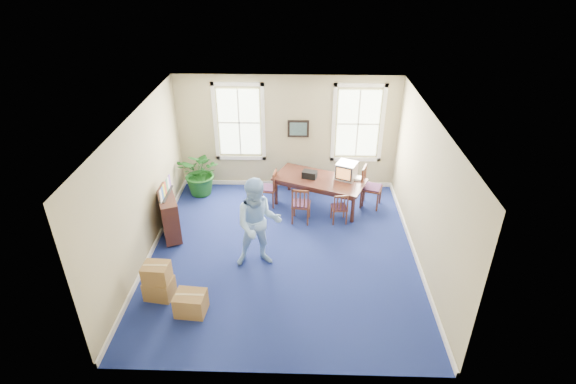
{
  "coord_description": "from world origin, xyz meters",
  "views": [
    {
      "loc": [
        0.37,
        -8.19,
        6.23
      ],
      "look_at": [
        0.1,
        0.6,
        1.25
      ],
      "focal_mm": 28.0,
      "sensor_mm": 36.0,
      "label": 1
    }
  ],
  "objects_px": {
    "conference_table": "(319,192)",
    "potted_plant": "(202,172)",
    "crt_tv": "(346,171)",
    "credenza": "(169,214)",
    "man": "(258,224)",
    "cardboard_boxes": "(170,277)",
    "chair_near_left": "(301,204)"
  },
  "relations": [
    {
      "from": "crt_tv",
      "to": "chair_near_left",
      "type": "height_order",
      "value": "crt_tv"
    },
    {
      "from": "conference_table",
      "to": "credenza",
      "type": "bearing_deg",
      "value": -136.08
    },
    {
      "from": "chair_near_left",
      "to": "man",
      "type": "distance_m",
      "value": 2.01
    },
    {
      "from": "chair_near_left",
      "to": "credenza",
      "type": "distance_m",
      "value": 3.21
    },
    {
      "from": "man",
      "to": "cardboard_boxes",
      "type": "relative_size",
      "value": 1.43
    },
    {
      "from": "crt_tv",
      "to": "chair_near_left",
      "type": "relative_size",
      "value": 0.53
    },
    {
      "from": "crt_tv",
      "to": "potted_plant",
      "type": "xyz_separation_m",
      "value": [
        -3.89,
        0.47,
        -0.35
      ]
    },
    {
      "from": "potted_plant",
      "to": "cardboard_boxes",
      "type": "height_order",
      "value": "potted_plant"
    },
    {
      "from": "conference_table",
      "to": "cardboard_boxes",
      "type": "relative_size",
      "value": 1.61
    },
    {
      "from": "chair_near_left",
      "to": "man",
      "type": "xyz_separation_m",
      "value": [
        -0.9,
        -1.72,
        0.53
      ]
    },
    {
      "from": "chair_near_left",
      "to": "crt_tv",
      "type": "bearing_deg",
      "value": -137.29
    },
    {
      "from": "conference_table",
      "to": "crt_tv",
      "type": "bearing_deg",
      "value": 27.17
    },
    {
      "from": "man",
      "to": "conference_table",
      "type": "bearing_deg",
      "value": 53.18
    },
    {
      "from": "credenza",
      "to": "potted_plant",
      "type": "height_order",
      "value": "potted_plant"
    },
    {
      "from": "crt_tv",
      "to": "credenza",
      "type": "distance_m",
      "value": 4.58
    },
    {
      "from": "man",
      "to": "cardboard_boxes",
      "type": "xyz_separation_m",
      "value": [
        -1.68,
        -1.02,
        -0.62
      ]
    },
    {
      "from": "cardboard_boxes",
      "to": "credenza",
      "type": "bearing_deg",
      "value": 105.02
    },
    {
      "from": "credenza",
      "to": "potted_plant",
      "type": "xyz_separation_m",
      "value": [
        0.42,
        1.92,
        0.15
      ]
    },
    {
      "from": "credenza",
      "to": "man",
      "type": "bearing_deg",
      "value": -48.56
    },
    {
      "from": "credenza",
      "to": "cardboard_boxes",
      "type": "bearing_deg",
      "value": -97.32
    },
    {
      "from": "chair_near_left",
      "to": "potted_plant",
      "type": "height_order",
      "value": "potted_plant"
    },
    {
      "from": "conference_table",
      "to": "cardboard_boxes",
      "type": "height_order",
      "value": "cardboard_boxes"
    },
    {
      "from": "chair_near_left",
      "to": "credenza",
      "type": "xyz_separation_m",
      "value": [
        -3.15,
        -0.61,
        0.01
      ]
    },
    {
      "from": "conference_table",
      "to": "chair_near_left",
      "type": "bearing_deg",
      "value": -98.19
    },
    {
      "from": "crt_tv",
      "to": "conference_table",
      "type": "bearing_deg",
      "value": -151.35
    },
    {
      "from": "conference_table",
      "to": "man",
      "type": "bearing_deg",
      "value": -95.87
    },
    {
      "from": "crt_tv",
      "to": "credenza",
      "type": "bearing_deg",
      "value": -137.09
    },
    {
      "from": "cardboard_boxes",
      "to": "chair_near_left",
      "type": "bearing_deg",
      "value": 46.74
    },
    {
      "from": "chair_near_left",
      "to": "potted_plant",
      "type": "relative_size",
      "value": 0.76
    },
    {
      "from": "potted_plant",
      "to": "conference_table",
      "type": "bearing_deg",
      "value": -9.17
    },
    {
      "from": "potted_plant",
      "to": "cardboard_boxes",
      "type": "relative_size",
      "value": 0.92
    },
    {
      "from": "conference_table",
      "to": "potted_plant",
      "type": "bearing_deg",
      "value": -166.4
    }
  ]
}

